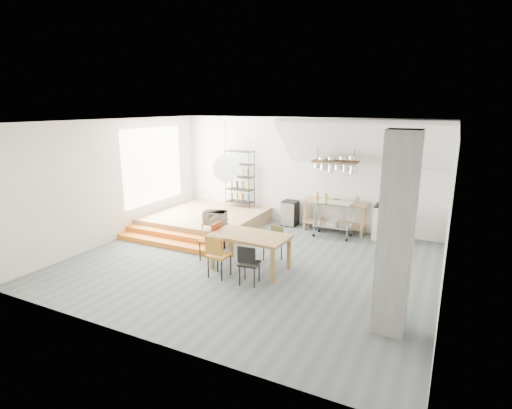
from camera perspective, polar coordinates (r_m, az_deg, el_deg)
The scene contains 26 objects.
floor at distance 9.31m, azimuth -0.89°, elevation -8.30°, with size 8.00×8.00×0.00m, color #545E62.
wall_back at distance 11.99m, azimuth 6.80°, elevation 4.61°, with size 8.00×0.04×3.20m, color silver.
wall_left at distance 11.21m, azimuth -19.44°, elevation 3.26°, with size 0.04×7.00×3.20m, color silver.
wall_right at distance 7.89m, azimuth 25.85°, elevation -1.61°, with size 0.04×7.00×3.20m, color silver.
ceiling at distance 8.62m, azimuth -0.97°, elevation 11.78°, with size 8.00×7.00×0.02m, color white.
slope_ceiling at distance 10.82m, azimuth 14.94°, elevation 8.31°, with size 4.40×1.80×0.15m, color white.
window_pane at distance 12.24m, azimuth -14.44°, elevation 5.40°, with size 0.02×2.50×2.20m, color white.
platform at distance 12.08m, azimuth -7.10°, elevation -2.14°, with size 3.00×3.00×0.40m, color #9B784D.
step_lower at distance 10.63m, azimuth -12.88°, elevation -5.40°, with size 3.00×0.35×0.13m, color orange.
step_upper at distance 10.87m, azimuth -11.74°, elevation -4.54°, with size 3.00×0.35×0.27m, color orange.
concrete_column at distance 6.48m, azimuth 19.37°, elevation -4.16°, with size 0.50×0.50×3.20m, color gray.
kitchen_counter at distance 11.55m, azimuth 11.21°, elevation -0.87°, with size 1.80×0.60×0.91m.
stove at distance 11.32m, azimuth 18.02°, elevation -2.36°, with size 0.60×0.60×1.18m.
pot_rack at distance 11.06m, azimuth 11.36°, elevation 5.62°, with size 1.20×0.50×1.43m.
wire_shelving at distance 12.58m, azimuth -2.33°, elevation 3.87°, with size 0.88×0.38×1.80m.
microwave_shelf at distance 10.40m, azimuth -5.87°, elevation -2.77°, with size 0.60×0.40×0.16m.
paper_lantern at distance 8.69m, azimuth -4.29°, elevation 5.14°, with size 0.60×0.60×0.60m, color white.
dining_table at distance 8.74m, azimuth -0.81°, elevation -4.86°, with size 1.71×1.01×0.79m.
chair_mustard at distance 8.38m, azimuth -5.58°, elevation -6.90°, with size 0.45×0.45×0.93m.
chair_black at distance 8.03m, azimuth -1.12°, elevation -8.13°, with size 0.44×0.44×0.85m.
chair_olive at distance 9.34m, azimuth 2.65°, elevation -5.10°, with size 0.45×0.45×0.80m.
chair_red at distance 9.32m, azimuth -6.25°, elevation -4.75°, with size 0.44×0.44×0.92m.
rolling_cart at distance 11.10m, azimuth 10.95°, elevation -1.40°, with size 1.01×0.57×0.98m.
mini_fridge at distance 12.07m, azimuth 4.88°, elevation -1.22°, with size 0.44×0.44×0.75m, color black.
microwave at distance 10.35m, azimuth -5.90°, elevation -1.83°, with size 0.58×0.39×0.32m, color beige.
bowl at distance 11.41m, azimuth 11.41°, elevation 0.57°, with size 0.24×0.24×0.06m, color silver.
Camera 1 is at (3.96, -7.65, 3.53)m, focal length 28.00 mm.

